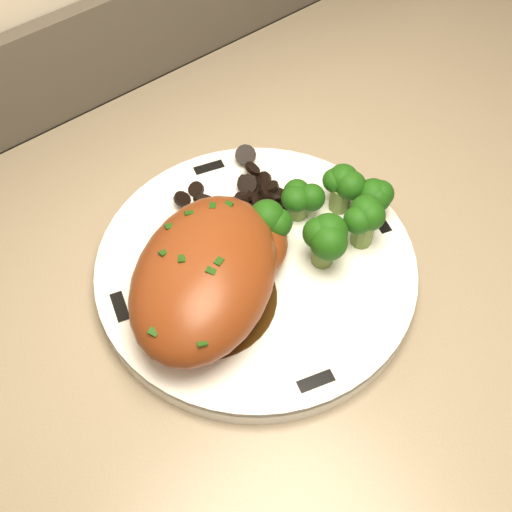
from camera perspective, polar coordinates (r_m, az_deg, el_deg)
plate at (r=0.61m, az=-0.00°, el=-1.11°), size 0.37×0.37×0.02m
rim_accent_0 at (r=0.68m, az=-4.21°, el=7.84°), size 0.03×0.02×0.00m
rim_accent_1 at (r=0.58m, az=-11.99°, el=-4.44°), size 0.02×0.03×0.00m
rim_accent_2 at (r=0.54m, az=5.34°, el=-11.03°), size 0.03×0.02×0.00m
rim_accent_3 at (r=0.64m, az=10.92°, el=3.08°), size 0.02×0.03×0.00m
gravy_pool at (r=0.58m, az=-4.39°, el=-3.68°), size 0.13×0.13×0.00m
chicken_breast at (r=0.55m, az=-4.07°, el=-1.47°), size 0.22×0.20×0.07m
mushroom_pile at (r=0.64m, az=-2.64°, el=4.74°), size 0.10×0.07×0.03m
broccoli_florets at (r=0.60m, az=6.59°, el=3.91°), size 0.13×0.09×0.05m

